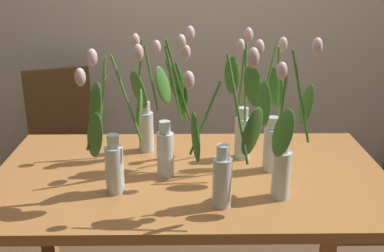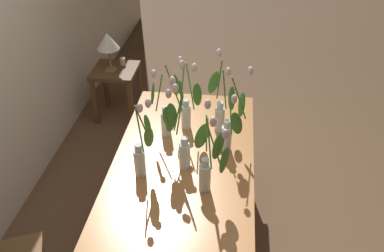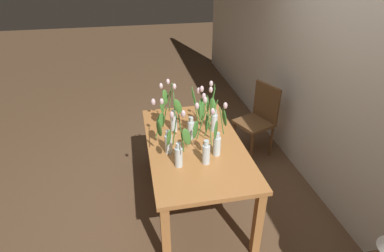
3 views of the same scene
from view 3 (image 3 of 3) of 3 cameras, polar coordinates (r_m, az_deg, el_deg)
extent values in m
plane|color=brown|center=(3.49, 0.45, -13.39)|extent=(18.00, 18.00, 0.00)
cube|color=silver|center=(3.32, 25.28, 8.70)|extent=(9.00, 0.10, 2.70)
cube|color=#B7753D|center=(3.05, 0.50, -3.43)|extent=(1.60, 0.90, 0.04)
cube|color=#B7753D|center=(3.82, -7.55, -2.75)|extent=(0.07, 0.07, 0.70)
cube|color=#B7753D|center=(2.69, -4.74, -19.56)|extent=(0.07, 0.07, 0.70)
cube|color=#B7753D|center=(3.93, 3.84, -1.57)|extent=(0.07, 0.07, 0.70)
cube|color=#B7753D|center=(2.84, 11.79, -16.88)|extent=(0.07, 0.07, 0.70)
cylinder|color=silver|center=(2.83, 4.53, -3.67)|extent=(0.07, 0.07, 0.18)
cylinder|color=silver|center=(2.77, 4.62, -1.68)|extent=(0.04, 0.04, 0.05)
cylinder|color=silver|center=(2.85, 4.51, -4.17)|extent=(0.06, 0.06, 0.11)
cylinder|color=#478433|center=(2.68, 3.45, 1.36)|extent=(0.02, 0.11, 0.34)
ellipsoid|color=silver|center=(2.59, 2.39, 4.72)|extent=(0.04, 0.04, 0.06)
ellipsoid|color=#427F33|center=(2.66, 2.68, 0.56)|extent=(0.10, 0.04, 0.18)
cylinder|color=#478433|center=(2.72, 5.40, 0.93)|extent=(0.02, 0.06, 0.28)
ellipsoid|color=silver|center=(2.67, 6.04, 3.69)|extent=(0.04, 0.04, 0.06)
ellipsoid|color=#427F33|center=(2.75, 5.87, 1.57)|extent=(0.08, 0.06, 0.18)
cylinder|color=silver|center=(3.20, 4.04, 0.58)|extent=(0.07, 0.07, 0.18)
cylinder|color=silver|center=(3.15, 4.11, 2.41)|extent=(0.04, 0.04, 0.05)
cylinder|color=silver|center=(3.22, 4.02, 0.12)|extent=(0.06, 0.06, 0.11)
cylinder|color=#3D752D|center=(3.05, 3.73, 4.35)|extent=(0.06, 0.06, 0.28)
ellipsoid|color=silver|center=(2.96, 3.42, 6.56)|extent=(0.04, 0.04, 0.06)
ellipsoid|color=#4C8E38|center=(3.02, 3.76, 3.54)|extent=(0.10, 0.07, 0.18)
cylinder|color=#3D752D|center=(3.09, 3.73, 4.95)|extent=(0.03, 0.04, 0.31)
ellipsoid|color=silver|center=(3.04, 3.48, 7.64)|extent=(0.04, 0.04, 0.06)
ellipsoid|color=#4C8E38|center=(3.10, 2.80, 4.08)|extent=(0.11, 0.06, 0.18)
cylinder|color=silver|center=(3.20, -3.31, 0.61)|extent=(0.07, 0.07, 0.18)
cylinder|color=silver|center=(3.15, -3.37, 2.44)|extent=(0.04, 0.04, 0.05)
cylinder|color=silver|center=(3.22, -3.30, 0.14)|extent=(0.06, 0.06, 0.11)
cylinder|color=#56933D|center=(3.12, -4.56, 4.78)|extent=(0.07, 0.10, 0.25)
ellipsoid|color=silver|center=(3.10, -5.63, 7.21)|extent=(0.04, 0.04, 0.06)
ellipsoid|color=#4C8E38|center=(3.15, -5.42, 3.63)|extent=(0.09, 0.08, 0.18)
cylinder|color=#56933D|center=(3.03, -3.28, 4.62)|extent=(0.10, 0.01, 0.31)
ellipsoid|color=silver|center=(2.92, -3.21, 7.13)|extent=(0.04, 0.04, 0.06)
ellipsoid|color=#4C8E38|center=(3.02, -2.59, 3.54)|extent=(0.04, 0.12, 0.18)
cylinder|color=#56933D|center=(3.10, -3.92, 5.14)|extent=(0.05, 0.04, 0.32)
ellipsoid|color=silver|center=(3.06, -4.38, 7.97)|extent=(0.04, 0.04, 0.06)
ellipsoid|color=#4C8E38|center=(3.11, -4.84, 5.26)|extent=(0.09, 0.10, 0.18)
cylinder|color=silver|center=(2.86, -4.25, -3.30)|extent=(0.07, 0.07, 0.18)
cylinder|color=silver|center=(2.80, -4.34, -1.32)|extent=(0.04, 0.04, 0.05)
cylinder|color=silver|center=(2.88, -4.23, -3.80)|extent=(0.06, 0.06, 0.11)
cylinder|color=#478433|center=(2.68, -5.69, 1.29)|extent=(0.07, 0.11, 0.34)
ellipsoid|color=silver|center=(2.56, -7.03, 4.30)|extent=(0.04, 0.04, 0.06)
ellipsoid|color=#427F33|center=(2.67, -5.95, -0.49)|extent=(0.10, 0.06, 0.18)
cylinder|color=#478433|center=(2.79, -4.95, 1.53)|extent=(0.11, 0.04, 0.25)
ellipsoid|color=silver|center=(2.78, -5.51, 4.43)|extent=(0.04, 0.04, 0.06)
ellipsoid|color=#427F33|center=(2.84, -5.76, 0.86)|extent=(0.05, 0.11, 0.18)
cylinder|color=silver|center=(2.72, 2.56, -5.15)|extent=(0.07, 0.07, 0.18)
cylinder|color=silver|center=(2.66, 2.62, -3.11)|extent=(0.04, 0.04, 0.05)
cylinder|color=silver|center=(2.74, 2.55, -5.66)|extent=(0.06, 0.06, 0.11)
cylinder|color=#56933D|center=(2.57, 3.27, -0.40)|extent=(0.03, 0.04, 0.31)
ellipsoid|color=silver|center=(2.49, 3.77, 2.62)|extent=(0.04, 0.04, 0.06)
ellipsoid|color=#427F33|center=(2.59, 4.32, -0.76)|extent=(0.09, 0.07, 0.18)
cylinder|color=#56933D|center=(2.61, 1.70, 0.18)|extent=(0.08, 0.07, 0.31)
ellipsoid|color=silver|center=(2.56, 0.90, 3.63)|extent=(0.04, 0.04, 0.06)
ellipsoid|color=#427F33|center=(2.63, 0.60, -0.69)|extent=(0.06, 0.08, 0.18)
cylinder|color=silver|center=(2.69, -2.43, -5.64)|extent=(0.07, 0.07, 0.18)
cylinder|color=silver|center=(2.62, -2.48, -3.58)|extent=(0.04, 0.04, 0.05)
cylinder|color=silver|center=(2.71, -2.41, -6.16)|extent=(0.06, 0.06, 0.11)
cylinder|color=#3D752D|center=(2.56, -3.14, -0.88)|extent=(0.03, 0.04, 0.28)
ellipsoid|color=silver|center=(2.50, -3.65, 2.01)|extent=(0.04, 0.04, 0.06)
ellipsoid|color=#4C8E38|center=(2.59, -4.20, -2.14)|extent=(0.10, 0.07, 0.18)
cylinder|color=#3D752D|center=(2.49, -2.01, -0.93)|extent=(0.09, 0.04, 0.34)
ellipsoid|color=silver|center=(2.37, -1.59, 2.20)|extent=(0.04, 0.04, 0.06)
ellipsoid|color=#4C8E38|center=(2.49, -0.99, -1.98)|extent=(0.06, 0.11, 0.18)
cylinder|color=silver|center=(3.07, -0.19, -0.74)|extent=(0.07, 0.07, 0.18)
cylinder|color=silver|center=(3.01, -0.19, 1.15)|extent=(0.04, 0.04, 0.05)
cylinder|color=silver|center=(3.08, -0.19, -1.22)|extent=(0.06, 0.06, 0.11)
cylinder|color=#478433|center=(2.91, 0.55, 3.61)|extent=(0.07, 0.06, 0.32)
ellipsoid|color=silver|center=(2.82, 1.21, 6.38)|extent=(0.04, 0.04, 0.06)
ellipsoid|color=#427F33|center=(2.91, 1.54, 3.48)|extent=(0.08, 0.09, 0.18)
cylinder|color=#478433|center=(2.92, 1.02, 3.16)|extent=(0.08, 0.10, 0.26)
ellipsoid|color=silver|center=(2.84, 2.15, 5.42)|extent=(0.04, 0.04, 0.06)
ellipsoid|color=#427F33|center=(2.93, 1.99, 3.21)|extent=(0.11, 0.08, 0.18)
cylinder|color=#478433|center=(2.89, 0.82, 3.74)|extent=(0.10, 0.08, 0.34)
ellipsoid|color=silver|center=(2.79, 1.78, 6.69)|extent=(0.04, 0.04, 0.06)
ellipsoid|color=#427F33|center=(2.92, 1.79, 2.39)|extent=(0.07, 0.09, 0.18)
cube|color=brown|center=(4.04, 11.15, 0.49)|extent=(0.52, 0.52, 0.04)
cylinder|color=brown|center=(3.96, 10.72, -4.14)|extent=(0.04, 0.04, 0.43)
cylinder|color=brown|center=(4.16, 7.54, -2.01)|extent=(0.04, 0.04, 0.43)
cylinder|color=brown|center=(4.17, 14.13, -2.65)|extent=(0.04, 0.04, 0.43)
cylinder|color=brown|center=(4.37, 10.95, -0.70)|extent=(0.04, 0.04, 0.43)
cube|color=brown|center=(4.05, 13.34, 4.26)|extent=(0.38, 0.18, 0.46)
camera|label=1|loc=(2.90, -35.61, 7.82)|focal=43.84mm
camera|label=2|loc=(4.47, -9.43, 29.39)|focal=37.02mm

